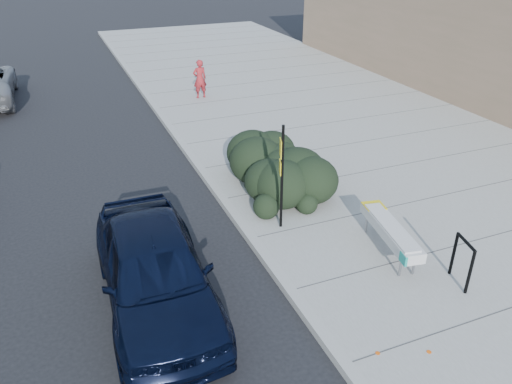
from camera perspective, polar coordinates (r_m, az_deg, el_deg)
The scene contains 9 objects.
ground at distance 9.95m, azimuth 4.06°, elevation -11.82°, with size 120.00×120.00×0.00m, color black.
sidewalk_near at distance 16.19m, azimuth 14.20°, elevation 4.18°, with size 11.20×50.00×0.15m, color gray.
curb_near at distance 13.81m, azimuth -5.06°, elevation 0.80°, with size 0.22×50.00×0.17m, color #9E9E99.
bench at distance 10.96m, azimuth 15.10°, elevation -4.30°, with size 0.85×2.25×0.67m.
bike_rack at distance 10.44m, azimuth 22.55°, elevation -6.97°, with size 0.21×0.66×0.99m.
sign_post at distance 11.08m, azimuth 2.93°, elevation 2.38°, with size 0.14×0.28×2.51m.
hedge at distance 13.42m, azimuth 1.77°, elevation 3.63°, with size 1.83×3.66×1.37m, color black.
sedan_navy at distance 9.41m, azimuth -11.48°, elevation -8.78°, with size 1.91×4.75×1.62m, color black.
pedestrian at distance 21.00m, azimuth -6.44°, elevation 12.72°, with size 0.57×0.37×1.56m, color maroon.
Camera 1 is at (-3.55, -6.80, 6.33)m, focal length 35.00 mm.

